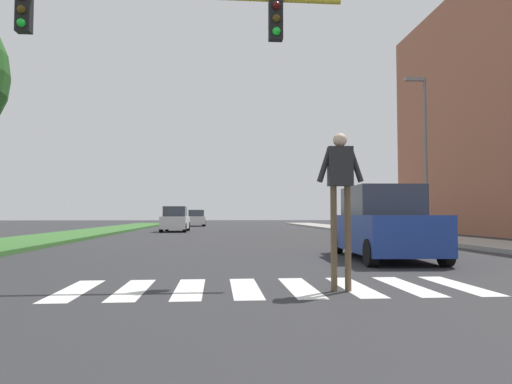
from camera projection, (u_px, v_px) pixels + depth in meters
The scene contains 10 objects.
ground_plane at pixel (232, 234), 28.97m from camera, with size 140.00×140.00×0.00m, color #2D2D30.
crosswalk at pixel (273, 288), 7.63m from camera, with size 6.75×2.20×0.01m.
median_strip at pixel (76, 235), 26.25m from camera, with size 3.65×64.00×0.15m, color #386B2D.
sidewalk_right at pixel (389, 233), 27.75m from camera, with size 3.00×64.00×0.15m, color #9E9991.
traffic_light_gantry at pixel (22, 49), 8.96m from camera, with size 8.98×0.30×6.00m.
street_lamp_right at pixel (424, 142), 21.80m from camera, with size 1.02×0.24×7.50m.
pedestrian_performer at pixel (340, 185), 7.38m from camera, with size 0.75×0.27×2.49m.
suv_crossing at pixel (383, 224), 12.66m from camera, with size 2.19×4.69×1.97m.
sedan_midblock at pixel (175, 220), 32.67m from camera, with size 1.81×4.20×1.76m.
sedan_distant at pixel (196, 219), 48.33m from camera, with size 2.09×4.50×1.67m.
Camera 1 is at (-0.92, 0.92, 1.20)m, focal length 32.81 mm.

